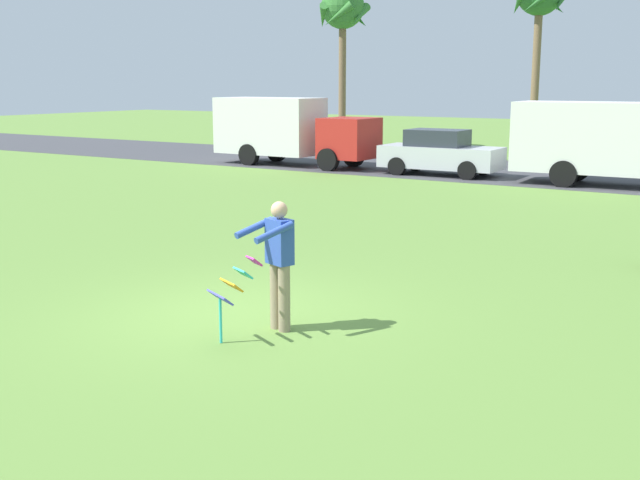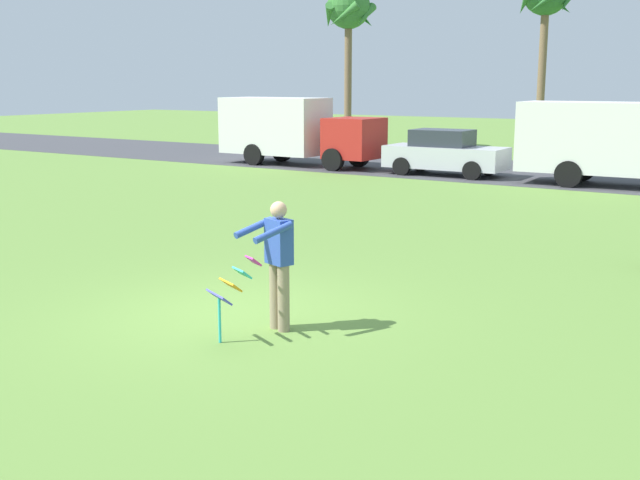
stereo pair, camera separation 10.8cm
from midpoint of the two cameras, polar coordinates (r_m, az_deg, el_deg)
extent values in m
plane|color=olive|center=(11.39, -5.72, -5.31)|extent=(120.00, 120.00, 0.00)
cube|color=#424247|center=(29.21, 18.96, 4.35)|extent=(120.00, 8.00, 0.01)
cylinder|color=gray|center=(10.47, -2.35, -4.21)|extent=(0.16, 0.16, 0.90)
cylinder|color=gray|center=(10.61, -2.93, -4.00)|extent=(0.16, 0.16, 0.90)
cube|color=#2D4CA5|center=(10.36, -2.68, -0.11)|extent=(0.41, 0.32, 0.60)
sphere|color=tan|center=(10.29, -2.70, 2.19)|extent=(0.22, 0.22, 0.22)
cylinder|color=#2D4CA5|center=(10.01, -3.08, 0.55)|extent=(0.27, 0.58, 0.24)
cylinder|color=#2D4CA5|center=(10.37, -4.51, 0.90)|extent=(0.27, 0.58, 0.24)
cube|color=#D83399|center=(10.14, -4.52, -1.49)|extent=(0.26, 0.22, 0.12)
cube|color=#33BFBF|center=(10.10, -5.33, -2.36)|extent=(0.35, 0.27, 0.12)
cube|color=orange|center=(10.06, -6.15, -3.22)|extent=(0.44, 0.31, 0.12)
cube|color=#4C4CCC|center=(10.03, -6.97, -4.10)|extent=(0.52, 0.35, 0.12)
cylinder|color=#33BFBF|center=(10.11, -6.93, -5.73)|extent=(0.04, 0.04, 0.60)
cube|color=#B2231E|center=(29.81, 2.58, 7.33)|extent=(1.84, 1.94, 1.50)
cube|color=silver|center=(31.86, -3.16, 8.22)|extent=(4.24, 2.09, 2.20)
cylinder|color=black|center=(30.84, 2.91, 6.07)|extent=(0.85, 0.30, 0.84)
cylinder|color=black|center=(29.28, 1.04, 5.80)|extent=(0.85, 0.30, 0.84)
cylinder|color=black|center=(32.89, -2.67, 6.40)|extent=(0.85, 0.30, 0.84)
cylinder|color=black|center=(31.43, -4.68, 6.14)|extent=(0.85, 0.30, 0.84)
cube|color=silver|center=(28.26, 9.14, 5.90)|extent=(4.23, 1.77, 0.76)
cube|color=#282D38|center=(28.26, 8.90, 7.25)|extent=(2.04, 1.43, 0.60)
cylinder|color=black|center=(28.58, 12.17, 5.21)|extent=(0.64, 0.23, 0.64)
cylinder|color=black|center=(27.07, 11.01, 4.92)|extent=(0.64, 0.23, 0.64)
cylinder|color=black|center=(29.54, 7.39, 5.56)|extent=(0.64, 0.23, 0.64)
cylinder|color=black|center=(28.08, 6.02, 5.29)|extent=(0.64, 0.23, 0.64)
cube|color=silver|center=(26.61, 18.92, 7.01)|extent=(4.27, 2.14, 2.20)
cylinder|color=black|center=(27.67, 18.45, 4.89)|extent=(0.85, 0.31, 0.84)
cylinder|color=black|center=(25.88, 17.57, 4.54)|extent=(0.85, 0.31, 0.84)
cylinder|color=brown|center=(39.73, 2.11, 11.40)|extent=(0.36, 0.36, 6.58)
sphere|color=#387A33|center=(39.88, 2.15, 16.43)|extent=(2.10, 2.10, 2.10)
cone|color=#387A33|center=(39.37, 3.38, 15.82)|extent=(0.44, 1.56, 1.28)
cone|color=#387A33|center=(40.48, 3.19, 15.70)|extent=(1.62, 0.90, 1.28)
cone|color=#387A33|center=(40.72, 1.59, 15.69)|extent=(1.27, 1.52, 1.28)
cone|color=#387A33|center=(39.77, 0.73, 15.80)|extent=(1.27, 1.52, 1.28)
cone|color=#387A33|center=(38.92, 1.83, 15.89)|extent=(1.62, 0.90, 1.28)
cylinder|color=brown|center=(38.37, 15.75, 11.31)|extent=(0.36, 0.36, 7.00)
cone|color=#2D6B2D|center=(38.26, 17.43, 16.10)|extent=(0.44, 1.56, 1.28)
cone|color=#2D6B2D|center=(39.31, 16.84, 15.99)|extent=(1.62, 0.90, 1.28)
cone|color=#2D6B2D|center=(39.29, 15.14, 16.08)|extent=(1.27, 1.52, 1.28)
cone|color=#2D6B2D|center=(38.24, 14.62, 16.25)|extent=(1.27, 1.52, 1.28)
cone|color=#2D6B2D|center=(37.59, 16.04, 16.27)|extent=(1.62, 0.90, 1.28)
camera|label=1|loc=(0.05, -89.72, 0.06)|focal=44.46mm
camera|label=2|loc=(0.05, 90.28, -0.06)|focal=44.46mm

